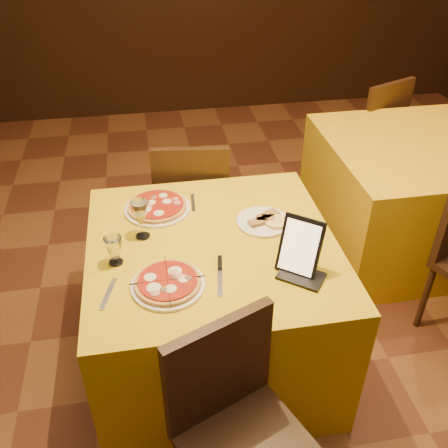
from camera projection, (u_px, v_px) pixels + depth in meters
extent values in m
cube|color=#5E2D19|center=(249.00, 379.00, 2.53)|extent=(6.00, 7.00, 0.01)
cube|color=gold|center=(213.00, 304.00, 2.43)|extent=(1.10, 1.10, 0.75)
cube|color=gold|center=(408.00, 196.00, 3.23)|extent=(1.10, 1.10, 0.75)
cylinder|color=white|center=(168.00, 285.00, 1.97)|extent=(0.29, 0.29, 0.01)
cylinder|color=#AD4C23|center=(168.00, 282.00, 1.97)|extent=(0.27, 0.27, 0.02)
cylinder|color=white|center=(157.00, 209.00, 2.42)|extent=(0.32, 0.32, 0.01)
cylinder|color=#AD4C23|center=(157.00, 206.00, 2.41)|extent=(0.29, 0.29, 0.02)
cylinder|color=white|center=(263.00, 222.00, 2.33)|extent=(0.25, 0.25, 0.01)
cylinder|color=olive|center=(263.00, 219.00, 2.32)|extent=(0.15, 0.15, 0.02)
cube|color=black|center=(300.00, 246.00, 1.99)|extent=(0.19, 0.18, 0.23)
cube|color=silver|center=(220.00, 277.00, 2.02)|extent=(0.06, 0.23, 0.01)
cube|color=#BBBAC2|center=(108.00, 294.00, 1.94)|extent=(0.07, 0.18, 0.01)
cube|color=silver|center=(193.00, 203.00, 2.47)|extent=(0.03, 0.15, 0.01)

